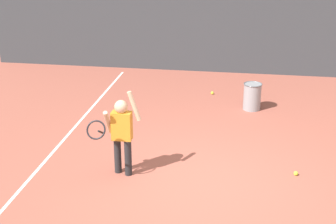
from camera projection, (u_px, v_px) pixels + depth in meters
ground_plane at (201, 183)px, 7.31m from camera, size 20.00×20.00×0.00m
court_line_sideline at (61, 143)px, 8.62m from camera, size 0.05×9.00×0.00m
back_fence_windscreen at (226, 2)px, 12.14m from camera, size 12.44×0.08×3.62m
tennis_player at (121, 131)px, 7.31m from camera, size 0.71×0.58×1.35m
ball_hopper at (252, 96)px, 10.11m from camera, size 0.38×0.38×0.56m
tennis_ball_0 at (128, 136)px, 8.83m from camera, size 0.07×0.07×0.07m
tennis_ball_4 at (212, 93)px, 11.09m from camera, size 0.07×0.07×0.07m
tennis_ball_5 at (296, 173)px, 7.51m from camera, size 0.07×0.07×0.07m
tennis_ball_7 at (251, 93)px, 11.10m from camera, size 0.07×0.07×0.07m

